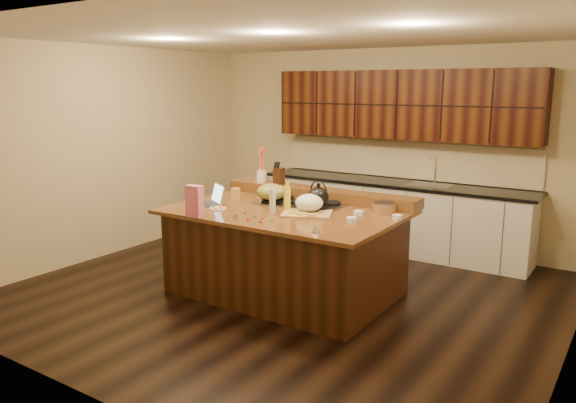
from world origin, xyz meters
The scene contains 32 objects.
room centered at (0.00, 0.00, 1.35)m, with size 5.52×5.02×2.72m.
island centered at (0.00, 0.00, 0.46)m, with size 2.40×1.60×0.92m.
back_ledge centered at (0.00, 0.70, 0.98)m, with size 2.40×0.30×0.12m, color black.
cooktop centered at (0.00, 0.30, 0.94)m, with size 0.92×0.52×0.05m.
back_counter centered at (0.30, 2.23, 0.98)m, with size 3.70×0.66×2.40m.
kettle centered at (0.30, 0.17, 1.06)m, with size 0.22×0.22×0.20m, color black.
green_bowl centered at (-0.30, 0.17, 1.05)m, with size 0.32×0.32×0.18m, color olive.
laptop centered at (-0.80, -0.23, 0.98)m, with size 0.41×0.39×0.23m.
oil_bottle centered at (0.08, -0.08, 1.06)m, with size 0.07×0.07×0.27m, color yellow.
vinegar_bottle centered at (-0.03, -0.20, 1.04)m, with size 0.06×0.06×0.25m, color silver.
wooden_tray centered at (0.30, -0.03, 1.01)m, with size 0.59×0.53×0.20m.
ramekin_a centered at (0.82, -0.09, 0.94)m, with size 0.10×0.10×0.04m, color white.
ramekin_b centered at (1.15, 0.24, 0.94)m, with size 0.10×0.10×0.04m, color white.
ramekin_c centered at (0.75, 0.20, 0.94)m, with size 0.10×0.10×0.04m, color white.
strainer_bowl centered at (0.93, 0.43, 0.97)m, with size 0.24×0.24×0.09m, color #996B3F.
kitchen_timer centered at (0.75, -0.65, 0.96)m, with size 0.08×0.08×0.07m, color silver.
pink_bag centered at (-0.57, -0.76, 1.08)m, with size 0.17×0.09×0.32m, color #DE688D.
candy_plate centered at (-0.62, -0.36, 0.93)m, with size 0.18×0.18×0.01m, color white.
package_box centered at (-0.78, 0.15, 0.98)m, with size 0.09×0.06×0.13m, color #EA9E52.
utensil_crock centered at (-0.82, 0.70, 1.11)m, with size 0.12×0.12×0.14m, color white.
knife_block centered at (-0.56, 0.70, 1.14)m, with size 0.10×0.16×0.19m, color black.
gumdrop_0 centered at (-0.23, -0.39, 0.93)m, with size 0.02×0.02×0.02m, color red.
gumdrop_1 centered at (0.10, -0.59, 0.93)m, with size 0.02×0.02×0.02m, color #198C26.
gumdrop_2 centered at (-0.04, -0.60, 0.93)m, with size 0.02×0.02×0.02m, color red.
gumdrop_3 centered at (-0.25, -0.55, 0.93)m, with size 0.02×0.02×0.02m, color #198C26.
gumdrop_4 centered at (-0.25, -0.51, 0.93)m, with size 0.02×0.02×0.02m, color red.
gumdrop_5 centered at (-0.07, -0.45, 0.93)m, with size 0.02×0.02×0.02m, color #198C26.
gumdrop_6 centered at (-0.18, -0.60, 0.93)m, with size 0.02×0.02×0.02m, color red.
gumdrop_7 centered at (-0.05, -0.45, 0.93)m, with size 0.02×0.02×0.02m, color #198C26.
gumdrop_8 centered at (0.13, -0.61, 0.93)m, with size 0.02×0.02×0.02m, color red.
gumdrop_9 centered at (0.17, -0.50, 0.93)m, with size 0.02×0.02×0.02m, color #198C26.
gumdrop_10 centered at (0.04, -0.46, 0.93)m, with size 0.02×0.02×0.02m, color red.
Camera 1 is at (3.19, -4.78, 2.20)m, focal length 35.00 mm.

